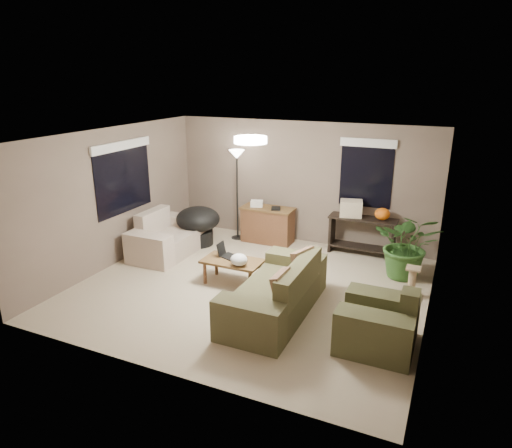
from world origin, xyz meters
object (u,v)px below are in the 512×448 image
at_px(loveseat, 167,239).
at_px(floor_lamp, 237,165).
at_px(houseplant, 407,252).
at_px(papasan_chair, 198,223).
at_px(armchair, 379,325).
at_px(cat_scratching_post, 412,284).
at_px(main_sofa, 278,295).
at_px(coffee_table, 232,264).
at_px(console_table, 362,233).
at_px(desk, 268,225).

relative_size(loveseat, floor_lamp, 0.84).
bearing_deg(houseplant, papasan_chair, -179.01).
relative_size(loveseat, armchair, 1.60).
relative_size(loveseat, papasan_chair, 1.50).
distance_m(papasan_chair, cat_scratching_post, 4.36).
bearing_deg(loveseat, main_sofa, -24.62).
bearing_deg(coffee_table, papasan_chair, 137.22).
bearing_deg(loveseat, floor_lamp, 56.95).
bearing_deg(armchair, coffee_table, 160.98).
bearing_deg(houseplant, coffee_table, -151.22).
height_order(loveseat, cat_scratching_post, loveseat).
relative_size(armchair, papasan_chair, 0.94).
bearing_deg(floor_lamp, console_table, 3.72).
bearing_deg(loveseat, cat_scratching_post, 0.49).
distance_m(coffee_table, floor_lamp, 2.56).
height_order(armchair, coffee_table, armchair).
relative_size(main_sofa, cat_scratching_post, 4.40).
xyz_separation_m(main_sofa, console_table, (0.64, 2.84, 0.14)).
height_order(coffee_table, cat_scratching_post, cat_scratching_post).
bearing_deg(console_table, floor_lamp, -176.28).
relative_size(houseplant, cat_scratching_post, 2.40).
relative_size(floor_lamp, cat_scratching_post, 3.82).
bearing_deg(papasan_chair, console_table, 14.59).
bearing_deg(desk, loveseat, -137.81).
relative_size(desk, cat_scratching_post, 2.20).
bearing_deg(floor_lamp, coffee_table, -65.95).
height_order(papasan_chair, houseplant, houseplant).
bearing_deg(papasan_chair, loveseat, -113.65).
height_order(coffee_table, floor_lamp, floor_lamp).
bearing_deg(papasan_chair, armchair, -29.15).
relative_size(loveseat, houseplant, 1.33).
xyz_separation_m(loveseat, floor_lamp, (0.88, 1.36, 1.30)).
relative_size(papasan_chair, cat_scratching_post, 2.13).
distance_m(desk, floor_lamp, 1.39).
height_order(loveseat, houseplant, houseplant).
height_order(main_sofa, loveseat, same).
distance_m(loveseat, floor_lamp, 2.08).
relative_size(armchair, coffee_table, 1.00).
bearing_deg(floor_lamp, papasan_chair, -131.14).
relative_size(coffee_table, papasan_chair, 0.94).
distance_m(loveseat, cat_scratching_post, 4.61).
xyz_separation_m(coffee_table, papasan_chair, (-1.49, 1.38, 0.11)).
height_order(main_sofa, desk, main_sofa).
relative_size(floor_lamp, houseplant, 1.59).
distance_m(armchair, desk, 4.10).
relative_size(coffee_table, desk, 0.91).
xyz_separation_m(desk, console_table, (1.95, 0.12, 0.06)).
bearing_deg(houseplant, desk, 167.34).
relative_size(loveseat, console_table, 1.23).
xyz_separation_m(coffee_table, console_table, (1.71, 2.21, 0.08)).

